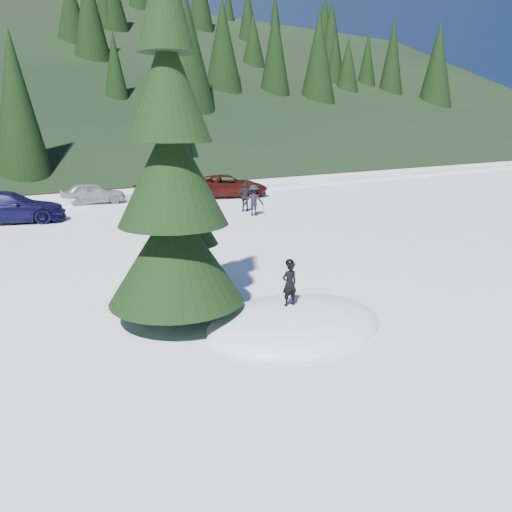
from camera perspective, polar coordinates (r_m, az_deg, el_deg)
ground at (r=12.11m, az=4.45°, el=-7.88°), size 200.00×200.00×0.00m
snow_mound at (r=12.11m, az=4.45°, el=-7.88°), size 4.48×3.52×0.96m
spruce_tall at (r=11.59m, az=-9.55°, el=7.96°), size 3.20×3.20×8.60m
spruce_short at (r=13.45m, az=-8.10°, el=3.67°), size 2.20×2.20×5.37m
child_skier at (r=11.81m, az=3.84°, el=-3.20°), size 0.42×0.31×1.07m
adult_0 at (r=23.36m, az=-5.17°, el=5.26°), size 0.92×1.02×1.72m
adult_1 at (r=27.96m, az=-1.22°, el=6.74°), size 1.03×0.74×1.62m
adult_2 at (r=26.61m, az=-0.23°, el=6.38°), size 1.18×1.19×1.65m
car_3 at (r=27.52m, az=-26.49°, el=5.01°), size 5.72×3.78×1.54m
car_4 at (r=32.55m, az=-18.19°, el=6.85°), size 4.10×2.44×1.31m
car_5 at (r=32.73m, az=-9.93°, el=7.49°), size 4.47×2.13×1.41m
car_6 at (r=33.97m, az=-3.24°, el=8.00°), size 5.91×4.17×1.50m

